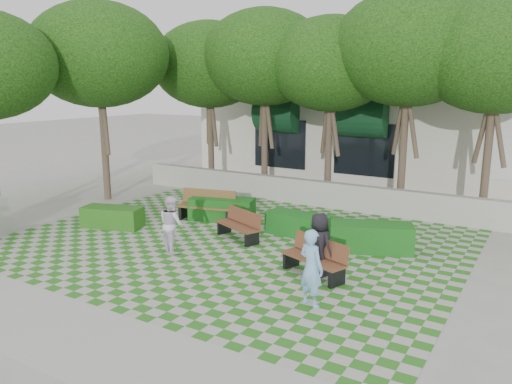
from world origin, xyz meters
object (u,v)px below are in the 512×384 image
Objects in this scene: hedge_midleft at (222,209)px; person_white at (172,224)px; bench_east at (315,258)px; bench_west at (207,206)px; bench_mid at (239,225)px; person_blue at (311,268)px; person_dark at (319,245)px; hedge_midright at (298,225)px; hedge_east at (371,237)px; hedge_west at (113,217)px.

hedge_midleft is 1.37× the size of person_white.
bench_east is 5.35m from hedge_midleft.
bench_west is at bearing -44.38° from person_white.
person_blue is at bearing -16.26° from bench_mid.
bench_west is 1.31× the size of person_dark.
hedge_east is at bearing -5.66° from hedge_midright.
bench_east is at bearing -49.45° from person_blue.
hedge_midright is 3.10m from person_dark.
bench_mid is at bearing -137.79° from hedge_midright.
hedge_midright is at bearing 64.95° from bench_mid.
hedge_west is 7.00m from person_dark.
person_dark is (-0.46, -2.29, 0.36)m from hedge_east.
hedge_midright is at bearing 174.34° from hedge_east.
bench_west is 0.94× the size of hedge_midleft.
person_dark is at bearing -54.88° from hedge_midright.
person_blue is (5.56, -4.05, 0.32)m from bench_west.
person_blue reaches higher than person_white.
hedge_east is 5.09m from hedge_midleft.
person_white is at bearing -148.05° from hedge_east.
bench_east is at bearing -148.94° from person_white.
hedge_east is 1.03× the size of hedge_midleft.
hedge_midleft reaches higher than hedge_west.
bench_east is 0.85× the size of hedge_midleft.
person_dark is at bearing -1.28° from bench_mid.
hedge_midright is at bearing 143.88° from bench_east.
person_blue reaches higher than bench_west.
bench_west is at bearing -151.27° from hedge_midleft.
person_blue reaches higher than hedge_west.
hedge_midright is at bearing -4.73° from hedge_midleft.
bench_east is 2.40m from hedge_east.
bench_mid is 0.91× the size of hedge_west.
hedge_west is (-7.44, -1.96, -0.05)m from hedge_east.
bench_east is 5.60m from bench_west.
hedge_west is at bearing 5.04° from person_blue.
person_dark is at bearing -101.30° from hedge_east.
person_blue is 1.62m from person_dark.
hedge_midleft is (-5.07, 0.46, -0.01)m from hedge_east.
bench_mid is at bearing 14.58° from hedge_west.
hedge_midleft is 1.31× the size of person_blue.
hedge_midright is at bearing 22.69° from hedge_west.
hedge_east is at bearing -70.07° from person_blue.
hedge_midleft is (-2.85, 0.24, 0.03)m from hedge_midright.
hedge_midleft is 5.38m from person_dark.
person_blue is 1.05× the size of person_white.
bench_mid is 1.11× the size of person_white.
hedge_midright reaches higher than hedge_west.
bench_mid is 3.62m from hedge_east.
hedge_west is (-2.37, -2.42, -0.04)m from hedge_midleft.
person_white is at bearing -83.02° from bench_west.
person_dark reaches higher than hedge_midright.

